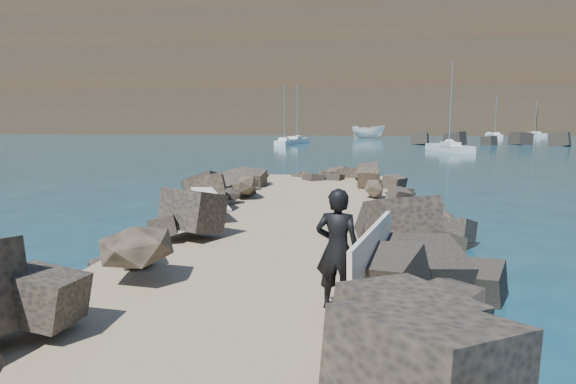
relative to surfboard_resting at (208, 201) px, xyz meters
name	(u,v)px	position (x,y,z in m)	size (l,w,h in m)	color
ground	(294,245)	(2.34, -0.31, -1.04)	(800.00, 800.00, 0.00)	#0F384C
jetty	(281,254)	(2.34, -2.31, -0.74)	(6.00, 26.00, 0.60)	#8C7759
riprap_left	(161,235)	(-0.56, -1.81, -0.54)	(2.60, 22.00, 1.00)	black
riprap_right	(418,244)	(5.24, -1.81, -0.54)	(2.60, 22.00, 1.00)	black
headland	(393,80)	(12.34, 159.69, 14.96)	(360.00, 140.00, 32.00)	#2D4919
surfboard_resting	(208,201)	(0.00, 0.00, 0.00)	(0.57, 2.27, 0.08)	silver
boat_imported	(368,132)	(4.39, 75.57, 0.09)	(2.19, 5.83, 2.25)	white
surfer_with_board	(342,249)	(3.80, -6.11, 0.40)	(1.07, 2.00, 1.65)	black
sailboat_b	(297,141)	(-5.05, 55.25, -0.69)	(2.89, 6.63, 7.87)	white
sailboat_f	(535,135)	(34.96, 88.45, -0.69)	(3.20, 5.47, 6.72)	white
sailboat_c	(449,148)	(12.26, 40.13, -0.69)	(3.88, 7.57, 8.92)	white
sailboat_a	(284,142)	(-5.93, 49.97, -0.69)	(1.55, 6.35, 7.70)	white
sailboat_d	(495,136)	(26.05, 80.68, -0.69)	(1.43, 6.18, 7.53)	white
headland_buildings	(419,17)	(19.15, 151.88, 32.93)	(137.50, 30.50, 5.00)	white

